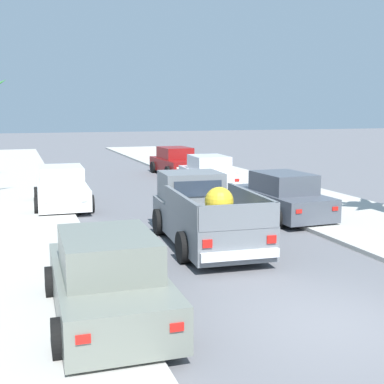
% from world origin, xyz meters
% --- Properties ---
extents(ground_plane, '(160.00, 160.00, 0.00)m').
position_xyz_m(ground_plane, '(0.00, 0.00, 0.00)').
color(ground_plane, slate).
extents(sidewalk_left, '(4.81, 60.00, 0.12)m').
position_xyz_m(sidewalk_left, '(-5.57, 12.00, 0.06)').
color(sidewalk_left, '#B2AFA8').
rests_on(sidewalk_left, ground).
extents(sidewalk_right, '(4.81, 60.00, 0.12)m').
position_xyz_m(sidewalk_right, '(5.57, 12.00, 0.06)').
color(sidewalk_right, '#B2AFA8').
rests_on(sidewalk_right, ground).
extents(curb_left, '(0.16, 60.00, 0.10)m').
position_xyz_m(curb_left, '(-4.57, 12.00, 0.05)').
color(curb_left, silver).
rests_on(curb_left, ground).
extents(curb_right, '(0.16, 60.00, 0.10)m').
position_xyz_m(curb_right, '(4.57, 12.00, 0.05)').
color(curb_right, silver).
rests_on(curb_right, ground).
extents(pickup_truck, '(2.46, 5.32, 1.80)m').
position_xyz_m(pickup_truck, '(-0.24, 5.81, 0.79)').
color(pickup_truck, slate).
rests_on(pickup_truck, ground).
extents(car_left_near, '(2.10, 4.29, 1.54)m').
position_xyz_m(car_left_near, '(-3.60, 1.44, 0.71)').
color(car_left_near, slate).
rests_on(car_left_near, ground).
extents(car_left_mid, '(2.11, 4.30, 1.54)m').
position_xyz_m(car_left_mid, '(3.40, 8.16, 0.71)').
color(car_left_mid, '#474C56').
rests_on(car_left_mid, ground).
extents(car_right_mid, '(2.15, 4.31, 1.54)m').
position_xyz_m(car_right_mid, '(-3.40, 12.49, 0.71)').
color(car_right_mid, silver).
rests_on(car_right_mid, ground).
extents(car_left_far, '(2.19, 4.33, 1.54)m').
position_xyz_m(car_left_far, '(3.55, 20.75, 0.71)').
color(car_left_far, maroon).
rests_on(car_left_far, ground).
extents(car_right_far, '(2.21, 4.34, 1.54)m').
position_xyz_m(car_right_far, '(3.41, 15.15, 0.71)').
color(car_right_far, silver).
rests_on(car_right_far, ground).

